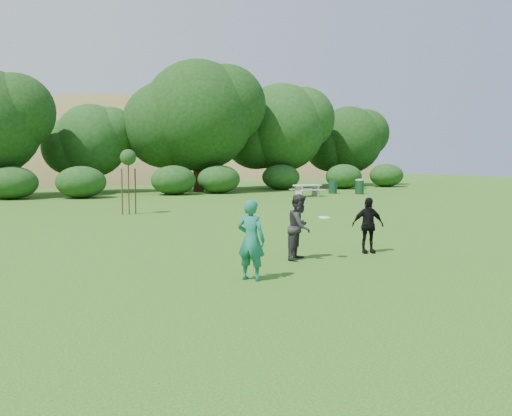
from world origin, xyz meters
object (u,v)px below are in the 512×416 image
(player_teal, at_px, (251,240))
(trash_can_lidded, at_px, (360,186))
(player_grey, at_px, (300,227))
(picnic_table, at_px, (307,188))
(trash_can_near, at_px, (333,187))
(sapling, at_px, (128,159))
(player_black, at_px, (368,225))

(player_teal, xyz_separation_m, trash_can_lidded, (20.37, 20.02, -0.28))
(player_grey, bearing_deg, trash_can_lidded, 9.81)
(player_grey, bearing_deg, picnic_table, 17.62)
(player_grey, relative_size, trash_can_near, 1.77)
(sapling, relative_size, trash_can_lidded, 2.71)
(picnic_table, bearing_deg, player_black, -121.98)
(player_black, height_order, trash_can_near, player_black)
(sapling, bearing_deg, player_black, -81.30)
(player_black, bearing_deg, picnic_table, 79.65)
(trash_can_near, relative_size, picnic_table, 0.50)
(player_grey, relative_size, sapling, 0.56)
(player_black, bearing_deg, player_grey, -161.74)
(player_grey, height_order, trash_can_lidded, player_grey)
(trash_can_lidded, bearing_deg, sapling, -162.97)
(player_black, relative_size, trash_can_lidded, 1.38)
(picnic_table, relative_size, trash_can_lidded, 1.71)
(trash_can_near, xyz_separation_m, sapling, (-16.95, -7.01, 1.97))
(player_black, bearing_deg, trash_can_near, 75.12)
(player_black, distance_m, trash_can_lidded, 24.67)
(trash_can_near, bearing_deg, player_black, -126.51)
(player_grey, height_order, player_black, player_grey)
(player_black, distance_m, trash_can_near, 25.10)
(picnic_table, bearing_deg, trash_can_lidded, 0.88)
(trash_can_near, height_order, picnic_table, trash_can_near)
(player_teal, distance_m, picnic_table, 25.52)
(trash_can_near, xyz_separation_m, trash_can_lidded, (1.15, -1.47, 0.09))
(player_grey, xyz_separation_m, player_black, (2.08, -0.12, -0.07))
(player_black, xyz_separation_m, picnic_table, (11.64, 18.64, -0.21))
(player_teal, height_order, picnic_table, player_teal)
(trash_can_near, bearing_deg, player_grey, -130.31)
(player_teal, distance_m, trash_can_near, 28.82)
(player_teal, height_order, player_grey, player_teal)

